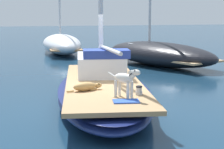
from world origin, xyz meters
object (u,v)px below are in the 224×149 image
at_px(sailboat_main, 103,92).
at_px(deck_towel, 126,101).
at_px(moored_boat_far_astern, 62,44).
at_px(moored_boat_starboard_side, 159,53).
at_px(dog_tan, 86,86).
at_px(deck_winch, 139,91).
at_px(coiled_rope, 83,88).
at_px(dog_white, 125,79).

bearing_deg(sailboat_main, deck_towel, -91.71).
bearing_deg(sailboat_main, moored_boat_far_astern, 88.06).
distance_m(sailboat_main, moored_boat_starboard_side, 8.18).
distance_m(dog_tan, moored_boat_starboard_side, 9.52).
height_order(sailboat_main, moored_boat_starboard_side, moored_boat_starboard_side).
distance_m(dog_tan, deck_towel, 1.50).
xyz_separation_m(deck_winch, coiled_rope, (-1.13, 1.02, -0.08)).
bearing_deg(deck_winch, moored_boat_starboard_side, 65.58).
height_order(dog_tan, deck_winch, dog_tan).
height_order(dog_white, deck_winch, dog_white).
bearing_deg(moored_boat_far_astern, coiled_rope, -94.69).
bearing_deg(deck_towel, moored_boat_starboard_side, 64.47).
bearing_deg(dog_white, deck_towel, -103.17).
xyz_separation_m(dog_white, deck_towel, (-0.09, -0.39, -0.41)).
relative_size(dog_tan, moored_boat_starboard_side, 0.13).
xyz_separation_m(moored_boat_far_astern, moored_boat_starboard_side, (3.96, -6.46, -0.03)).
bearing_deg(dog_tan, deck_towel, -65.45).
relative_size(deck_winch, deck_towel, 0.38).
bearing_deg(deck_winch, moored_boat_far_astern, 89.86).
distance_m(moored_boat_far_astern, moored_boat_starboard_side, 7.58).
bearing_deg(dog_tan, moored_boat_far_astern, 85.48).
bearing_deg(moored_boat_starboard_side, dog_white, -116.02).
height_order(sailboat_main, deck_winch, deck_winch).
xyz_separation_m(coiled_rope, deck_towel, (0.64, -1.61, -0.01)).
xyz_separation_m(dog_white, moored_boat_starboard_side, (4.39, 9.00, -0.50)).
distance_m(sailboat_main, deck_winch, 2.00).
relative_size(moored_boat_far_astern, moored_boat_starboard_side, 0.91).
bearing_deg(moored_boat_far_astern, sailboat_main, -91.94).
height_order(dog_white, coiled_rope, dog_white).
height_order(sailboat_main, dog_tan, dog_tan).
height_order(coiled_rope, deck_towel, coiled_rope).
height_order(dog_white, deck_towel, dog_white).
height_order(moored_boat_far_astern, moored_boat_starboard_side, moored_boat_far_astern).
distance_m(dog_white, moored_boat_starboard_side, 10.03).
distance_m(deck_winch, moored_boat_starboard_side, 9.66).
bearing_deg(deck_towel, moored_boat_far_astern, 88.10).
relative_size(deck_winch, coiled_rope, 0.65).
bearing_deg(coiled_rope, moored_boat_far_astern, 85.31).
bearing_deg(deck_towel, sailboat_main, 88.29).
xyz_separation_m(dog_tan, deck_towel, (0.62, -1.36, -0.09)).
bearing_deg(coiled_rope, dog_tan, -85.33).
distance_m(sailboat_main, deck_towel, 2.53).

